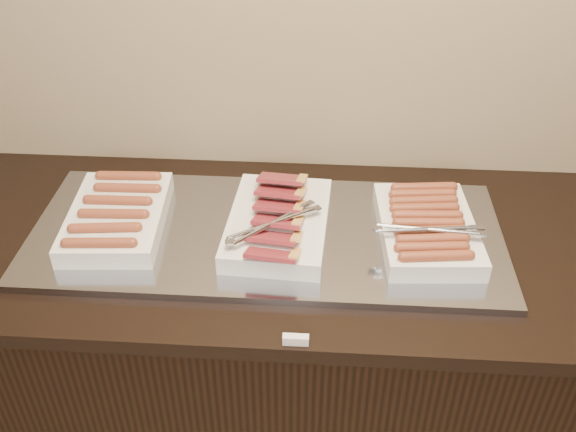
% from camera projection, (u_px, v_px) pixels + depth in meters
% --- Properties ---
extents(counter, '(2.06, 0.76, 0.90)m').
position_uv_depth(counter, '(275.00, 356.00, 1.91)').
color(counter, black).
rests_on(counter, ground).
extents(warming_tray, '(1.20, 0.50, 0.02)m').
position_uv_depth(warming_tray, '(266.00, 234.00, 1.64)').
color(warming_tray, '#9699A4').
rests_on(warming_tray, counter).
extents(dish_left, '(0.26, 0.37, 0.07)m').
position_uv_depth(dish_left, '(117.00, 216.00, 1.64)').
color(dish_left, white).
rests_on(dish_left, warming_tray).
extents(dish_center, '(0.26, 0.40, 0.09)m').
position_uv_depth(dish_center, '(278.00, 222.00, 1.61)').
color(dish_center, white).
rests_on(dish_center, warming_tray).
extents(dish_right, '(0.27, 0.36, 0.08)m').
position_uv_depth(dish_right, '(427.00, 228.00, 1.59)').
color(dish_right, white).
rests_on(dish_right, warming_tray).
extents(label_holder, '(0.06, 0.02, 0.02)m').
position_uv_depth(label_holder, '(296.00, 340.00, 1.35)').
color(label_holder, white).
rests_on(label_holder, counter).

